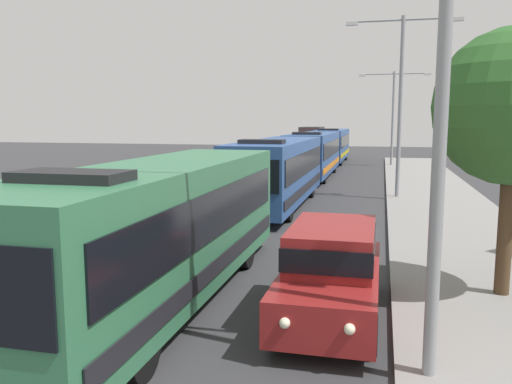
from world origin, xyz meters
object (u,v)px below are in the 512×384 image
at_px(streetlamp_near, 445,29).
at_px(bus_middle, 314,153).
at_px(bus_fourth_in_line, 332,144).
at_px(streetlamp_mid, 401,89).
at_px(streetlamp_far, 393,108).
at_px(white_suv, 332,269).
at_px(box_truck_oncoming, 311,140).
at_px(bus_lead, 161,227).
at_px(bus_second_in_line, 278,170).

bearing_deg(streetlamp_near, bus_middle, 100.85).
distance_m(bus_fourth_in_line, streetlamp_near, 41.61).
bearing_deg(streetlamp_mid, streetlamp_far, 90.00).
relative_size(white_suv, box_truck_oncoming, 0.70).
relative_size(bus_lead, bus_middle, 0.91).
bearing_deg(streetlamp_far, bus_middle, -119.04).
xyz_separation_m(white_suv, streetlamp_far, (1.70, 35.61, 3.94)).
xyz_separation_m(bus_second_in_line, streetlamp_mid, (5.40, 3.49, 3.77)).
relative_size(bus_second_in_line, box_truck_oncoming, 1.66).
xyz_separation_m(white_suv, streetlamp_near, (1.70, -2.28, 4.20)).
distance_m(white_suv, streetlamp_mid, 17.33).
height_order(bus_fourth_in_line, streetlamp_mid, streetlamp_mid).
height_order(bus_middle, streetlamp_far, streetlamp_far).
height_order(bus_fourth_in_line, streetlamp_far, streetlamp_far).
xyz_separation_m(bus_second_in_line, white_suv, (3.70, -13.17, -0.66)).
xyz_separation_m(box_truck_oncoming, streetlamp_near, (8.70, -51.11, 3.54)).
bearing_deg(white_suv, bus_lead, 178.69).
bearing_deg(streetlamp_mid, bus_fourth_in_line, 103.69).
bearing_deg(bus_lead, streetlamp_mid, 71.97).
bearing_deg(bus_lead, white_suv, -1.31).
relative_size(bus_second_in_line, streetlamp_far, 1.45).
xyz_separation_m(bus_fourth_in_line, streetlamp_far, (5.40, -3.21, 3.28)).
bearing_deg(box_truck_oncoming, bus_lead, -86.13).
xyz_separation_m(bus_lead, bus_fourth_in_line, (0.00, 38.74, 0.00)).
distance_m(bus_fourth_in_line, box_truck_oncoming, 10.54).
bearing_deg(bus_middle, streetlamp_mid, -59.67).
distance_m(bus_lead, bus_middle, 25.81).
bearing_deg(bus_second_in_line, bus_fourth_in_line, 90.00).
xyz_separation_m(bus_second_in_line, box_truck_oncoming, (-3.30, 35.66, 0.01)).
height_order(bus_middle, box_truck_oncoming, bus_middle).
height_order(bus_fourth_in_line, box_truck_oncoming, bus_fourth_in_line).
distance_m(bus_lead, streetlamp_near, 6.88).
relative_size(bus_lead, box_truck_oncoming, 1.59).
distance_m(bus_lead, box_truck_oncoming, 48.86).
relative_size(box_truck_oncoming, streetlamp_far, 0.88).
height_order(streetlamp_mid, streetlamp_far, streetlamp_mid).
xyz_separation_m(streetlamp_near, streetlamp_far, (0.00, 37.89, -0.27)).
height_order(bus_lead, bus_second_in_line, same).
distance_m(bus_second_in_line, streetlamp_far, 23.31).
bearing_deg(box_truck_oncoming, bus_second_in_line, -84.71).
bearing_deg(box_truck_oncoming, bus_middle, -81.81).
bearing_deg(streetlamp_near, streetlamp_far, 90.00).
xyz_separation_m(bus_second_in_line, streetlamp_near, (5.40, -15.45, 3.55)).
bearing_deg(streetlamp_mid, bus_lead, -108.03).
distance_m(bus_fourth_in_line, streetlamp_far, 7.09).
height_order(bus_second_in_line, streetlamp_near, streetlamp_near).
distance_m(bus_middle, streetlamp_mid, 11.33).
bearing_deg(streetlamp_near, box_truck_oncoming, 99.66).
relative_size(bus_fourth_in_line, white_suv, 2.38).
height_order(white_suv, streetlamp_near, streetlamp_near).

